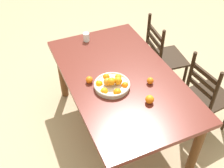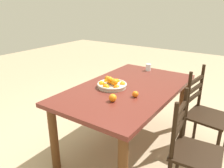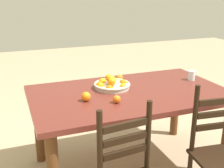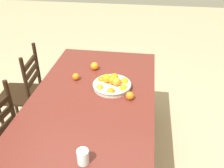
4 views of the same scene
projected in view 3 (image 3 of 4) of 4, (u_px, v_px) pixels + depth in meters
The scene contains 8 objects.
ground_plane at pixel (128, 166), 2.73m from camera, with size 12.00×12.00×0.00m, color tan.
dining_table at pixel (130, 103), 2.52m from camera, with size 1.71×1.00×0.76m.
chair_by_cabinet at pixel (224, 157), 2.04m from camera, with size 0.48×0.48×0.98m.
fruit_bowl at pixel (112, 84), 2.56m from camera, with size 0.33×0.33×0.13m.
orange_loose_0 at pixel (120, 78), 2.76m from camera, with size 0.07×0.07×0.07m, color orange.
orange_loose_1 at pixel (86, 97), 2.27m from camera, with size 0.08×0.08×0.08m, color orange.
orange_loose_2 at pixel (117, 99), 2.23m from camera, with size 0.06×0.06×0.06m, color orange.
drinking_glass at pixel (192, 75), 2.79m from camera, with size 0.07×0.07×0.09m, color silver.
Camera 3 is at (0.98, 2.13, 1.61)m, focal length 45.60 mm.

